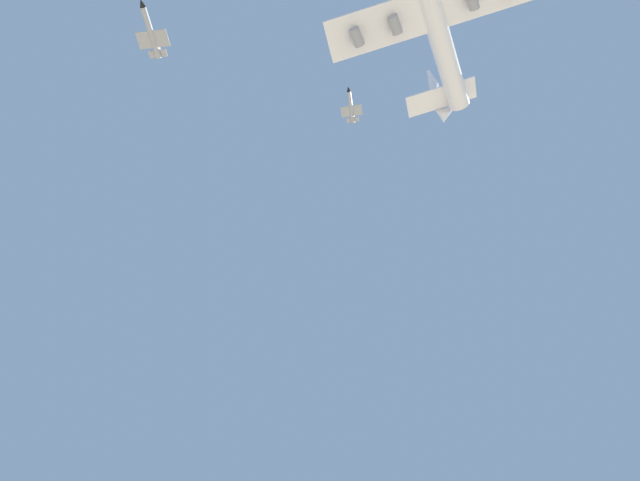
# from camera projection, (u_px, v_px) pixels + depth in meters

# --- Properties ---
(carrier_jet) EXTENTS (66.49, 55.16, 21.20)m
(carrier_jet) POSITION_uv_depth(u_px,v_px,m) (430.00, 7.00, 157.50)
(carrier_jet) COLOR white
(chase_jet_left_wing) EXTENTS (12.97, 12.70, 4.00)m
(chase_jet_left_wing) POSITION_uv_depth(u_px,v_px,m) (151.00, 33.00, 144.10)
(chase_jet_left_wing) COLOR #999EA3
(chase_jet_trailing) EXTENTS (13.34, 12.28, 4.00)m
(chase_jet_trailing) POSITION_uv_depth(u_px,v_px,m) (351.00, 107.00, 213.92)
(chase_jet_trailing) COLOR #999EA3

